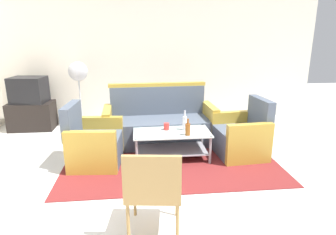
% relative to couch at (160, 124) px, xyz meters
% --- Properties ---
extents(ground_plane, '(14.00, 14.00, 0.00)m').
position_rel_couch_xyz_m(ground_plane, '(0.14, -1.57, -0.32)').
color(ground_plane, white).
extents(wall_back, '(6.52, 0.12, 2.80)m').
position_rel_couch_xyz_m(wall_back, '(0.14, 1.49, 1.08)').
color(wall_back, silver).
rests_on(wall_back, ground).
extents(rug, '(2.98, 2.09, 0.01)m').
position_rel_couch_xyz_m(rug, '(0.10, -0.65, -0.31)').
color(rug, maroon).
rests_on(rug, ground).
extents(couch, '(1.83, 0.81, 0.96)m').
position_rel_couch_xyz_m(couch, '(0.00, 0.00, 0.00)').
color(couch, '#4C5666').
rests_on(couch, rug).
extents(armchair_left, '(0.75, 0.81, 0.85)m').
position_rel_couch_xyz_m(armchair_left, '(-0.98, -0.73, -0.03)').
color(armchair_left, '#4C5666').
rests_on(armchair_left, rug).
extents(armchair_right, '(0.75, 0.81, 0.85)m').
position_rel_couch_xyz_m(armchair_right, '(1.18, -0.64, -0.03)').
color(armchair_right, '#4C5666').
rests_on(armchair_right, rug).
extents(coffee_table, '(1.10, 0.60, 0.40)m').
position_rel_couch_xyz_m(coffee_table, '(0.12, -0.65, -0.04)').
color(coffee_table, silver).
rests_on(coffee_table, rug).
extents(bottle_clear, '(0.06, 0.06, 0.29)m').
position_rel_couch_xyz_m(bottle_clear, '(0.32, -0.60, 0.21)').
color(bottle_clear, silver).
rests_on(bottle_clear, coffee_table).
extents(bottle_brown, '(0.07, 0.07, 0.24)m').
position_rel_couch_xyz_m(bottle_brown, '(0.33, -0.83, 0.18)').
color(bottle_brown, brown).
rests_on(bottle_brown, coffee_table).
extents(cup, '(0.08, 0.08, 0.10)m').
position_rel_couch_xyz_m(cup, '(0.06, -0.57, 0.14)').
color(cup, red).
rests_on(cup, coffee_table).
extents(tv_stand, '(0.80, 0.50, 0.52)m').
position_rel_couch_xyz_m(tv_stand, '(-2.36, 0.98, -0.06)').
color(tv_stand, black).
rests_on(tv_stand, ground).
extents(television, '(0.65, 0.52, 0.48)m').
position_rel_couch_xyz_m(television, '(-2.36, 0.99, 0.44)').
color(television, black).
rests_on(television, tv_stand).
extents(pedestal_fan, '(0.36, 0.36, 1.27)m').
position_rel_couch_xyz_m(pedestal_fan, '(-1.45, 1.03, 0.70)').
color(pedestal_fan, '#2D2D33').
rests_on(pedestal_fan, ground).
extents(wicker_chair, '(0.54, 0.54, 0.84)m').
position_rel_couch_xyz_m(wicker_chair, '(-0.24, -2.33, 0.18)').
color(wicker_chair, '#AD844C').
rests_on(wicker_chair, ground).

